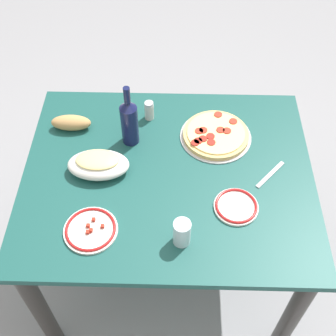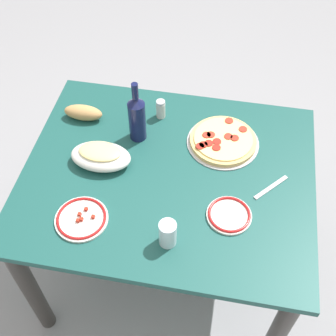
# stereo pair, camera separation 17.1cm
# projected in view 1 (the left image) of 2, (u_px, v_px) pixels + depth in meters

# --- Properties ---
(ground_plane) EXTENTS (8.00, 8.00, 0.00)m
(ground_plane) POSITION_uv_depth(u_px,v_px,m) (168.00, 263.00, 2.32)
(ground_plane) COLOR gray
(ground_plane) RESTS_ON ground
(dining_table) EXTENTS (1.14, 0.93, 0.76)m
(dining_table) POSITION_uv_depth(u_px,v_px,m) (168.00, 193.00, 1.83)
(dining_table) COLOR #194C47
(dining_table) RESTS_ON ground
(pepperoni_pizza) EXTENTS (0.30, 0.30, 0.03)m
(pepperoni_pizza) POSITION_uv_depth(u_px,v_px,m) (216.00, 135.00, 1.84)
(pepperoni_pizza) COLOR #B7B7BC
(pepperoni_pizza) RESTS_ON dining_table
(baked_pasta_dish) EXTENTS (0.24, 0.15, 0.08)m
(baked_pasta_dish) POSITION_uv_depth(u_px,v_px,m) (98.00, 164.00, 1.71)
(baked_pasta_dish) COLOR white
(baked_pasta_dish) RESTS_ON dining_table
(wine_bottle) EXTENTS (0.07, 0.07, 0.28)m
(wine_bottle) POSITION_uv_depth(u_px,v_px,m) (129.00, 121.00, 1.75)
(wine_bottle) COLOR #141942
(wine_bottle) RESTS_ON dining_table
(water_glass) EXTENTS (0.06, 0.06, 0.11)m
(water_glass) POSITION_uv_depth(u_px,v_px,m) (182.00, 233.00, 1.50)
(water_glass) COLOR silver
(water_glass) RESTS_ON dining_table
(side_plate_near) EXTENTS (0.19, 0.19, 0.02)m
(side_plate_near) POSITION_uv_depth(u_px,v_px,m) (91.00, 230.00, 1.56)
(side_plate_near) COLOR white
(side_plate_near) RESTS_ON dining_table
(side_plate_far) EXTENTS (0.16, 0.16, 0.02)m
(side_plate_far) POSITION_uv_depth(u_px,v_px,m) (236.00, 206.00, 1.62)
(side_plate_far) COLOR white
(side_plate_far) RESTS_ON dining_table
(bread_loaf) EXTENTS (0.17, 0.07, 0.06)m
(bread_loaf) POSITION_uv_depth(u_px,v_px,m) (71.00, 123.00, 1.86)
(bread_loaf) COLOR tan
(bread_loaf) RESTS_ON dining_table
(spice_shaker) EXTENTS (0.04, 0.04, 0.09)m
(spice_shaker) POSITION_uv_depth(u_px,v_px,m) (149.00, 110.00, 1.89)
(spice_shaker) COLOR silver
(spice_shaker) RESTS_ON dining_table
(fork_right) EXTENTS (0.13, 0.14, 0.00)m
(fork_right) POSITION_uv_depth(u_px,v_px,m) (270.00, 174.00, 1.72)
(fork_right) COLOR #B7B7BC
(fork_right) RESTS_ON dining_table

